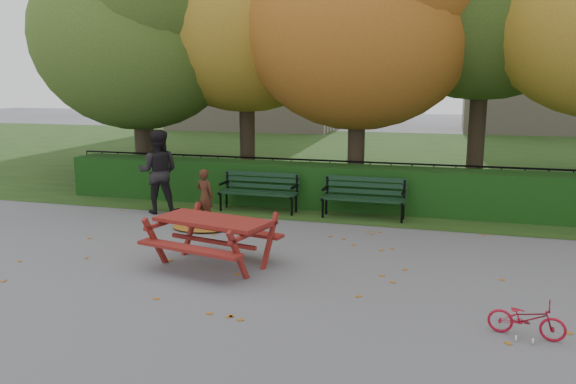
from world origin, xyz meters
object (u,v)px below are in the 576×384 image
(bench_left, at_px, (259,189))
(bicycle, at_px, (527,319))
(tree_a, at_px, (143,20))
(tree_c, at_px, (372,2))
(adult, at_px, (158,172))
(picnic_table, at_px, (212,229))
(bench_right, at_px, (364,194))
(child, at_px, (205,196))

(bench_left, height_order, bicycle, bench_left)
(bench_left, xyz_separation_m, bicycle, (5.11, -5.29, -0.30))
(tree_a, relative_size, tree_c, 0.94)
(tree_c, distance_m, adult, 6.52)
(tree_c, bearing_deg, picnic_table, -104.22)
(bench_right, xyz_separation_m, bicycle, (2.71, -5.29, -0.30))
(bench_right, bearing_deg, bench_left, 180.00)
(picnic_table, bearing_deg, child, 129.17)
(tree_c, relative_size, child, 6.97)
(bench_right, relative_size, bicycle, 2.10)
(bench_left, xyz_separation_m, picnic_table, (0.56, -3.93, 0.09))
(tree_c, height_order, adult, tree_c)
(adult, xyz_separation_m, bicycle, (7.22, -4.49, -0.72))
(bench_right, height_order, picnic_table, bench_right)
(adult, bearing_deg, tree_a, -73.19)
(tree_a, xyz_separation_m, bench_left, (3.89, -1.88, -4.00))
(child, bearing_deg, picnic_table, 131.00)
(tree_a, bearing_deg, bicycle, -38.56)
(child, distance_m, bicycle, 7.04)
(tree_a, bearing_deg, adult, -56.53)
(tree_c, bearing_deg, bench_right, -83.30)
(bench_left, relative_size, bench_right, 1.00)
(picnic_table, relative_size, child, 1.83)
(child, bearing_deg, bicycle, 160.28)
(bench_right, distance_m, bicycle, 5.95)
(bench_left, xyz_separation_m, adult, (-2.12, -0.80, 0.42))
(tree_c, relative_size, adult, 4.24)
(tree_a, relative_size, bicycle, 8.75)
(picnic_table, xyz_separation_m, child, (-1.30, 2.56, -0.03))
(adult, bearing_deg, bench_left, -175.94)
(bench_left, bearing_deg, tree_c, 46.64)
(tree_c, bearing_deg, child, -128.28)
(bench_right, bearing_deg, adult, -169.95)
(bench_right, relative_size, picnic_table, 0.86)
(child, distance_m, adult, 1.54)
(tree_a, xyz_separation_m, tree_c, (6.02, 0.38, 0.30))
(adult, bearing_deg, tree_c, -160.91)
(tree_c, bearing_deg, adult, -144.25)
(bench_right, height_order, bicycle, bench_right)
(bench_right, distance_m, picnic_table, 4.34)
(tree_c, xyz_separation_m, child, (-2.87, -3.63, -4.25))
(tree_a, distance_m, child, 6.01)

